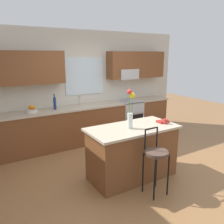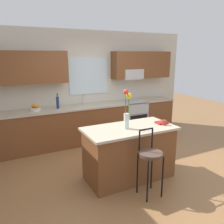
# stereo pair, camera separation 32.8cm
# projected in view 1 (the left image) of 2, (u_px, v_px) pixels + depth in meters

# --- Properties ---
(ground_plane) EXTENTS (14.00, 14.00, 0.00)m
(ground_plane) POSITION_uv_depth(u_px,v_px,m) (130.00, 168.00, 4.45)
(ground_plane) COLOR olive
(back_wall_assembly) EXTENTS (5.60, 0.50, 2.70)m
(back_wall_assembly) POSITION_uv_depth(u_px,v_px,m) (86.00, 80.00, 5.74)
(back_wall_assembly) COLOR beige
(back_wall_assembly) RESTS_ON ground
(counter_run) EXTENTS (4.56, 0.64, 0.92)m
(counter_run) POSITION_uv_depth(u_px,v_px,m) (91.00, 123.00, 5.75)
(counter_run) COLOR brown
(counter_run) RESTS_ON ground
(sink_faucet) EXTENTS (0.02, 0.13, 0.23)m
(sink_faucet) POSITION_uv_depth(u_px,v_px,m) (79.00, 99.00, 5.61)
(sink_faucet) COLOR #B7BABC
(sink_faucet) RESTS_ON counter_run
(oven_range) EXTENTS (0.60, 0.64, 0.92)m
(oven_range) POSITION_uv_depth(u_px,v_px,m) (129.00, 117.00, 6.29)
(oven_range) COLOR #B7BABC
(oven_range) RESTS_ON ground
(kitchen_island) EXTENTS (1.56, 0.79, 0.92)m
(kitchen_island) POSITION_uv_depth(u_px,v_px,m) (132.00, 152.00, 4.03)
(kitchen_island) COLOR brown
(kitchen_island) RESTS_ON ground
(bar_stool_near) EXTENTS (0.36, 0.36, 1.04)m
(bar_stool_near) POSITION_uv_depth(u_px,v_px,m) (156.00, 156.00, 3.49)
(bar_stool_near) COLOR black
(bar_stool_near) RESTS_ON ground
(flower_vase) EXTENTS (0.15, 0.10, 0.66)m
(flower_vase) POSITION_uv_depth(u_px,v_px,m) (130.00, 111.00, 3.79)
(flower_vase) COLOR silver
(flower_vase) RESTS_ON kitchen_island
(mug_ceramic) EXTENTS (0.08, 0.08, 0.09)m
(mug_ceramic) POSITION_uv_depth(u_px,v_px,m) (166.00, 121.00, 4.09)
(mug_ceramic) COLOR #A52D28
(mug_ceramic) RESTS_ON kitchen_island
(cookbook) EXTENTS (0.20, 0.15, 0.03)m
(cookbook) POSITION_uv_depth(u_px,v_px,m) (163.00, 121.00, 4.19)
(cookbook) COLOR maroon
(cookbook) RESTS_ON kitchen_island
(fruit_bowl_oranges) EXTENTS (0.24, 0.24, 0.16)m
(fruit_bowl_oranges) POSITION_uv_depth(u_px,v_px,m) (32.00, 110.00, 4.93)
(fruit_bowl_oranges) COLOR silver
(fruit_bowl_oranges) RESTS_ON counter_run
(bottle_olive_oil) EXTENTS (0.06, 0.06, 0.35)m
(bottle_olive_oil) POSITION_uv_depth(u_px,v_px,m) (55.00, 103.00, 5.16)
(bottle_olive_oil) COLOR navy
(bottle_olive_oil) RESTS_ON counter_run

